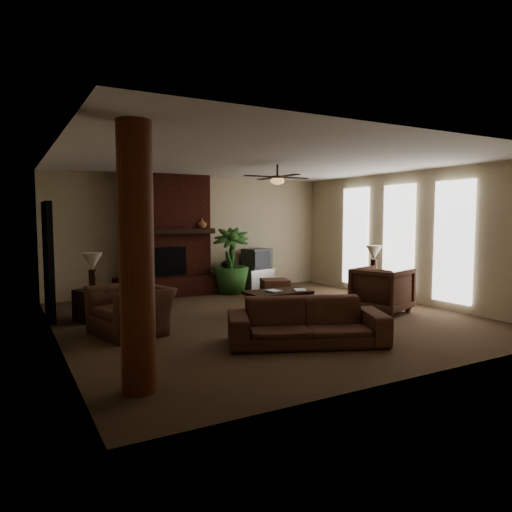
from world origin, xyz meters
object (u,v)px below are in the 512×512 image
side_table_left (92,305)px  lamp_right (374,255)px  log_column (137,259)px  ottoman (275,288)px  armchair_left (131,302)px  tv_stand (256,279)px  floor_vase (228,273)px  armchair_right (382,288)px  lamp_left (92,264)px  sofa (307,314)px  side_table_right (374,288)px  floor_plant (231,275)px  coffee_table (278,294)px

side_table_left → lamp_right: (5.80, -0.86, 0.73)m
log_column → ottoman: (4.25, 4.25, -1.20)m
armchair_left → tv_stand: 5.03m
log_column → floor_vase: size_ratio=3.64×
log_column → tv_stand: (4.48, 5.55, -1.15)m
floor_vase → lamp_right: lamp_right is taller
armchair_right → lamp_left: bearing=50.0°
sofa → lamp_right: 4.07m
ottoman → side_table_right: size_ratio=1.09×
ottoman → lamp_right: 2.33m
side_table_left → lamp_right: size_ratio=0.85×
floor_plant → lamp_right: 3.36m
armchair_left → side_table_left: (-0.37, 1.26, -0.22)m
log_column → sofa: bearing=13.9°
lamp_left → side_table_right: bearing=-9.2°
ottoman → armchair_left: bearing=-154.3°
armchair_right → tv_stand: (-0.65, 3.80, -0.23)m
log_column → side_table_right: bearing=25.5°
armchair_right → ottoman: bearing=1.3°
tv_stand → lamp_right: size_ratio=1.31×
armchair_right → floor_plant: size_ratio=0.61×
sofa → floor_vase: (1.08, 4.91, -0.01)m
armchair_right → ottoman: size_ratio=1.60×
armchair_right → floor_vase: 4.07m
floor_plant → side_table_left: size_ratio=2.86×
log_column → sofa: size_ratio=1.25×
side_table_left → side_table_right: 5.84m
log_column → armchair_left: (0.52, 2.46, -0.90)m
sofa → lamp_right: size_ratio=3.45×
armchair_right → tv_stand: size_ratio=1.13×
tv_stand → floor_vase: (-0.82, -0.00, 0.18)m
log_column → floor_plant: log_column is taller
sofa → armchair_left: size_ratio=1.96×
sofa → ottoman: 3.98m
floor_vase → side_table_left: 3.97m
sofa → coffee_table: (0.74, 2.01, -0.07)m
ottoman → lamp_left: size_ratio=0.92×
ottoman → side_table_right: bearing=-40.7°
ottoman → lamp_left: bearing=-172.9°
floor_vase → lamp_left: lamp_left is taller
ottoman → sofa: bearing=-114.7°
armchair_left → floor_plant: 4.07m
coffee_table → side_table_right: 2.59m
armchair_left → side_table_right: 5.42m
floor_vase → floor_plant: 0.40m
ottoman → tv_stand: size_ratio=0.71×
armchair_left → coffee_table: (2.81, 0.19, -0.13)m
lamp_right → side_table_right: bearing=-122.5°
tv_stand → sofa: bearing=-127.7°
log_column → floor_plant: 6.35m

